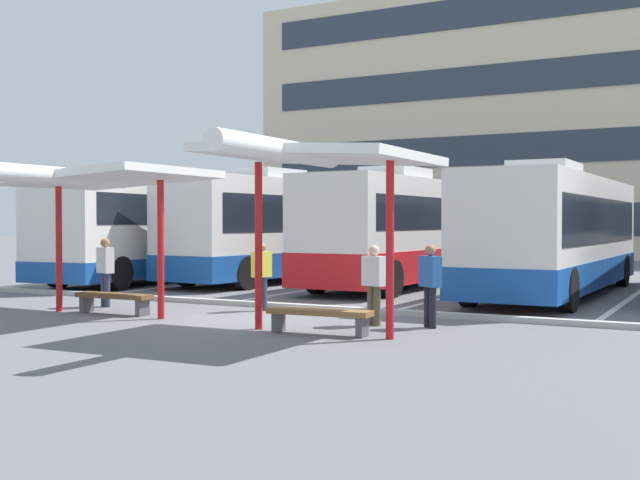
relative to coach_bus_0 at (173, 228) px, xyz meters
name	(u,v)px	position (x,y,z in m)	size (l,w,h in m)	color
ground_plane	(249,318)	(8.50, -8.05, -1.77)	(160.00, 160.00, 0.00)	slate
terminal_building	(571,125)	(8.54, 26.98, 6.08)	(36.74, 10.98, 18.42)	beige
coach_bus_0	(173,228)	(0.00, 0.00, 0.00)	(3.60, 12.37, 3.75)	silver
coach_bus_1	(295,229)	(3.90, 1.80, -0.03)	(3.42, 11.85, 3.74)	silver
coach_bus_2	(415,232)	(8.36, 1.75, -0.11)	(2.85, 11.90, 3.63)	silver
coach_bus_3	(557,235)	(13.09, 0.19, -0.14)	(2.74, 11.31, 3.54)	silver
lane_stripe_0	(138,275)	(-2.33, 0.86, -1.77)	(0.16, 14.00, 0.01)	white
lane_stripe_1	(234,279)	(2.00, 0.86, -1.77)	(0.16, 14.00, 0.01)	white
lane_stripe_2	(346,284)	(6.33, 0.86, -1.77)	(0.16, 14.00, 0.01)	white
lane_stripe_3	(477,289)	(10.66, 0.86, -1.77)	(0.16, 14.00, 0.01)	white
lane_stripe_4	(633,296)	(14.99, 0.86, -1.77)	(0.16, 14.00, 0.01)	white
waiting_shelter_0	(98,181)	(5.54, -9.34, 1.10)	(3.90, 5.02, 3.12)	red
bench_0	(114,298)	(5.54, -8.88, -1.43)	(1.87, 0.46, 0.45)	brown
waiting_shelter_1	(314,159)	(10.93, -9.69, 1.33)	(3.65, 4.84, 3.37)	red
bench_1	(319,315)	(10.93, -9.49, -1.43)	(1.95, 0.56, 0.45)	brown
platform_kerb	(295,306)	(8.50, -6.17, -1.71)	(44.00, 0.24, 0.12)	#ADADA8
waiting_passenger_0	(430,281)	(12.36, -7.75, -0.88)	(0.50, 0.44, 1.57)	black
waiting_passenger_1	(262,272)	(8.04, -6.85, -0.90)	(0.33, 0.49, 1.54)	#33384C
waiting_passenger_2	(374,280)	(11.29, -7.94, -0.89)	(0.49, 0.34, 1.55)	brown
waiting_passenger_3	(105,268)	(4.36, -7.89, -0.85)	(0.51, 0.36, 1.62)	#33384C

